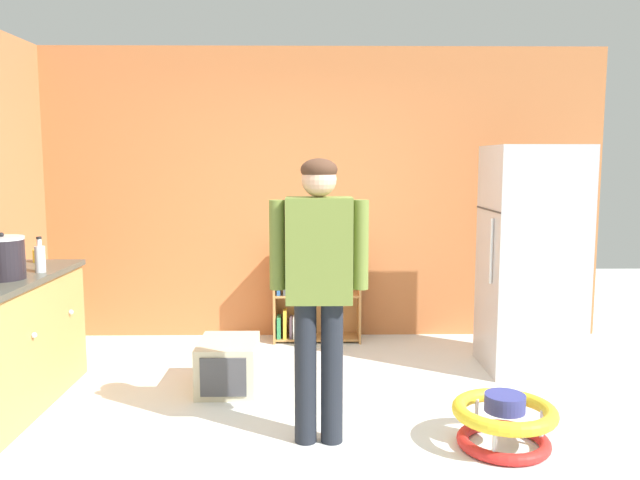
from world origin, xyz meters
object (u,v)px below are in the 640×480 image
Objects in this scene: refrigerator at (531,259)px; standing_person at (319,275)px; bookshelf at (311,301)px; baby_walker at (504,421)px; clear_bottle at (40,258)px; pet_carrier at (228,365)px; ketchup_bottle at (0,259)px; yellow_cup at (38,256)px; crock_pot at (3,258)px.

refrigerator reaches higher than standing_person.
baby_walker is (1.12, -2.28, -0.21)m from bookshelf.
clear_bottle is at bearing 159.16° from standing_person.
baby_walker is at bearing -29.74° from pet_carrier.
ketchup_bottle is at bearing -164.92° from clear_bottle.
clear_bottle is 2.59× the size of yellow_cup.
yellow_cup is (-2.06, -1.03, 0.58)m from bookshelf.
pet_carrier is at bearing 7.48° from clear_bottle.
yellow_cup is (0.04, 0.50, -0.05)m from ketchup_bottle.
standing_person is (-1.69, -1.33, 0.12)m from refrigerator.
baby_walker is at bearing -13.24° from ketchup_bottle.
ketchup_bottle is 0.25m from clear_bottle.
ketchup_bottle is (-2.10, -1.52, 0.63)m from bookshelf.
baby_walker is at bearing -5.11° from standing_person.
baby_walker is 1.97× the size of crock_pot.
pet_carrier is 2.24× the size of ketchup_bottle.
bookshelf reaches higher than pet_carrier.
crock_pot reaches higher than yellow_cup.
bookshelf is (-1.74, 0.86, -0.52)m from refrigerator.
refrigerator is 3.90m from ketchup_bottle.
refrigerator reaches higher than clear_bottle.
yellow_cup is at bearing 151.19° from standing_person.
pet_carrier is 1.66m from yellow_cup.
standing_person is 1.38m from pet_carrier.
crock_pot is 0.71m from yellow_cup.
yellow_cup is (-2.11, 1.16, -0.06)m from standing_person.
bookshelf is at bearing 116.26° from baby_walker.
crock_pot is 3.22× the size of yellow_cup.
refrigerator is 7.24× the size of clear_bottle.
crock_pot reaches higher than ketchup_bottle.
crock_pot is 1.24× the size of clear_bottle.
refrigerator reaches higher than pet_carrier.
baby_walker is 3.28m from crock_pot.
refrigerator is 3.83m from crock_pot.
crock_pot is 0.30m from clear_bottle.
bookshelf is at bearing 91.32° from standing_person.
standing_person is 2.09m from crock_pot.
crock_pot is (-1.38, -0.43, 0.86)m from pet_carrier.
pet_carrier is at bearing 126.24° from standing_person.
crock_pot reaches higher than pet_carrier.
clear_bottle is at bearing -141.89° from bookshelf.
ketchup_bottle is at bearing -144.03° from bookshelf.
refrigerator is at bearing 9.84° from ketchup_bottle.
ketchup_bottle reaches higher than baby_walker.
yellow_cup is (-0.20, 0.43, -0.05)m from clear_bottle.
bookshelf is at bearing 64.99° from pet_carrier.
bookshelf is 8.95× the size of yellow_cup.
pet_carrier is (-0.60, -1.29, -0.19)m from bookshelf.
ketchup_bottle is (-2.15, 0.66, -0.01)m from standing_person.
bookshelf is at bearing 26.52° from yellow_cup.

